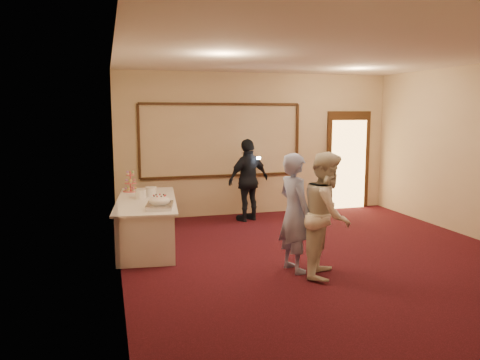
# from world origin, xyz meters

# --- Properties ---
(floor) EXTENTS (7.00, 7.00, 0.00)m
(floor) POSITION_xyz_m (0.00, 0.00, 0.00)
(floor) COLOR black
(floor) RESTS_ON ground
(room_walls) EXTENTS (6.04, 7.04, 3.02)m
(room_walls) POSITION_xyz_m (0.00, 0.00, 2.03)
(room_walls) COLOR beige
(room_walls) RESTS_ON floor
(wall_molding) EXTENTS (3.45, 0.04, 1.55)m
(wall_molding) POSITION_xyz_m (-0.80, 3.47, 1.60)
(wall_molding) COLOR #361F10
(wall_molding) RESTS_ON room_walls
(doorway) EXTENTS (1.05, 0.07, 2.20)m
(doorway) POSITION_xyz_m (2.15, 3.45, 1.08)
(doorway) COLOR #361F10
(doorway) RESTS_ON floor
(buffet_table) EXTENTS (1.19, 2.51, 0.77)m
(buffet_table) POSITION_xyz_m (-2.53, 1.61, 0.39)
(buffet_table) COLOR white
(buffet_table) RESTS_ON floor
(pavlova_tray) EXTENTS (0.46, 0.58, 0.19)m
(pavlova_tray) POSITION_xyz_m (-2.40, 0.85, 0.85)
(pavlova_tray) COLOR #A8ABAF
(pavlova_tray) RESTS_ON buffet_table
(cupcake_stand) EXTENTS (0.27, 0.27, 0.40)m
(cupcake_stand) POSITION_xyz_m (-2.73, 2.47, 0.91)
(cupcake_stand) COLOR #EC5D64
(cupcake_stand) RESTS_ON buffet_table
(plate_stack_a) EXTENTS (0.18, 0.18, 0.15)m
(plate_stack_a) POSITION_xyz_m (-2.61, 1.71, 0.85)
(plate_stack_a) COLOR white
(plate_stack_a) RESTS_ON buffet_table
(plate_stack_b) EXTENTS (0.19, 0.19, 0.16)m
(plate_stack_b) POSITION_xyz_m (-2.43, 1.88, 0.85)
(plate_stack_b) COLOR white
(plate_stack_b) RESTS_ON buffet_table
(tart) EXTENTS (0.26, 0.26, 0.05)m
(tart) POSITION_xyz_m (-2.33, 1.29, 0.80)
(tart) COLOR white
(tart) RESTS_ON buffet_table
(man) EXTENTS (0.51, 0.67, 1.64)m
(man) POSITION_xyz_m (-0.68, -0.22, 0.82)
(man) COLOR #A1B6F5
(man) RESTS_ON floor
(woman) EXTENTS (0.97, 1.03, 1.67)m
(woman) POSITION_xyz_m (-0.33, -0.50, 0.84)
(woman) COLOR white
(woman) RESTS_ON floor
(guest) EXTENTS (1.05, 0.74, 1.66)m
(guest) POSITION_xyz_m (-0.40, 2.86, 0.83)
(guest) COLOR black
(guest) RESTS_ON floor
(camera_flash) EXTENTS (0.07, 0.04, 0.05)m
(camera_flash) POSITION_xyz_m (-0.24, 2.68, 1.29)
(camera_flash) COLOR white
(camera_flash) RESTS_ON guest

